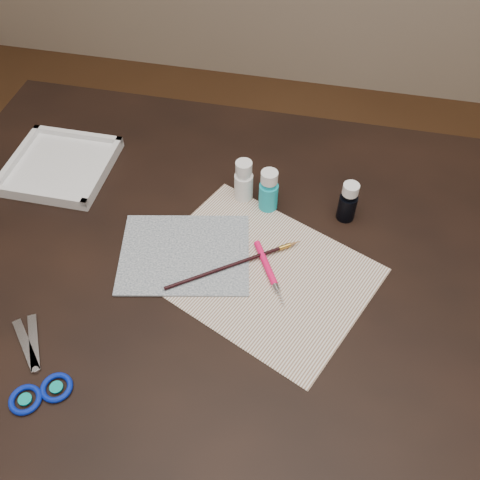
% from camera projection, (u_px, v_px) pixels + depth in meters
% --- Properties ---
extents(ground, '(3.50, 3.50, 0.02)m').
position_uv_depth(ground, '(240.00, 419.00, 1.56)').
color(ground, '#422614').
rests_on(ground, ground).
extents(table, '(1.30, 0.90, 0.75)m').
position_uv_depth(table, '(240.00, 356.00, 1.27)').
color(table, black).
rests_on(table, ground).
extents(paper, '(0.46, 0.42, 0.00)m').
position_uv_depth(paper, '(260.00, 272.00, 0.96)').
color(paper, white).
rests_on(paper, table).
extents(canvas, '(0.27, 0.23, 0.00)m').
position_uv_depth(canvas, '(185.00, 254.00, 0.98)').
color(canvas, '#0F1E34').
rests_on(canvas, paper).
extents(paint_bottle_white, '(0.05, 0.05, 0.09)m').
position_uv_depth(paint_bottle_white, '(244.00, 180.00, 1.05)').
color(paint_bottle_white, white).
rests_on(paint_bottle_white, table).
extents(paint_bottle_cyan, '(0.04, 0.04, 0.09)m').
position_uv_depth(paint_bottle_cyan, '(269.00, 190.00, 1.03)').
color(paint_bottle_cyan, '#19B3C6').
rests_on(paint_bottle_cyan, table).
extents(paint_bottle_navy, '(0.04, 0.04, 0.09)m').
position_uv_depth(paint_bottle_navy, '(348.00, 202.00, 1.02)').
color(paint_bottle_navy, black).
rests_on(paint_bottle_navy, table).
extents(paintbrush, '(0.22, 0.16, 0.01)m').
position_uv_depth(paintbrush, '(235.00, 264.00, 0.96)').
color(paintbrush, black).
rests_on(paintbrush, canvas).
extents(craft_knife, '(0.08, 0.14, 0.01)m').
position_uv_depth(craft_knife, '(270.00, 273.00, 0.95)').
color(craft_knife, '#F31057').
rests_on(craft_knife, paper).
extents(scissors, '(0.20, 0.21, 0.01)m').
position_uv_depth(scissors, '(29.00, 363.00, 0.84)').
color(scissors, silver).
rests_on(scissors, table).
extents(palette_tray, '(0.21, 0.21, 0.02)m').
position_uv_depth(palette_tray, '(60.00, 165.00, 1.13)').
color(palette_tray, silver).
rests_on(palette_tray, table).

